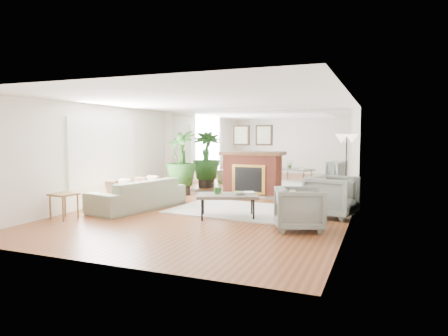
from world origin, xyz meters
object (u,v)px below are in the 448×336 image
at_px(armchair_back, 332,196).
at_px(side_table, 64,197).
at_px(armchair_front, 299,209).
at_px(floor_lamp, 347,144).
at_px(sofa, 138,194).
at_px(coffee_table, 228,196).
at_px(fireplace, 251,173).
at_px(potted_ficus, 181,161).

bearing_deg(armchair_back, side_table, 127.24).
xyz_separation_m(armchair_front, floor_lamp, (0.52, 3.49, 1.12)).
bearing_deg(armchair_front, sofa, 61.18).
height_order(coffee_table, side_table, side_table).
height_order(armchair_front, side_table, armchair_front).
height_order(sofa, floor_lamp, floor_lamp).
height_order(fireplace, sofa, fireplace).
distance_m(armchair_back, armchair_front, 1.48).
height_order(coffee_table, potted_ficus, potted_ficus).
relative_size(fireplace, sofa, 0.85).
distance_m(coffee_table, side_table, 3.43).
xyz_separation_m(armchair_back, floor_lamp, (0.10, 2.07, 1.08)).
distance_m(fireplace, floor_lamp, 2.85).
relative_size(fireplace, armchair_front, 2.35).
distance_m(coffee_table, potted_ficus, 3.62).
bearing_deg(potted_ficus, fireplace, 20.56).
xyz_separation_m(armchair_back, potted_ficus, (-4.52, 1.65, 0.56)).
height_order(armchair_back, side_table, armchair_back).
bearing_deg(armchair_front, armchair_back, -35.78).
bearing_deg(fireplace, sofa, -120.05).
relative_size(side_table, potted_ficus, 0.29).
bearing_deg(armchair_back, potted_ficus, 83.38).
xyz_separation_m(fireplace, sofa, (-1.80, -3.11, -0.31)).
bearing_deg(fireplace, side_table, -119.04).
height_order(sofa, armchair_back, armchair_back).
distance_m(fireplace, sofa, 3.61).
height_order(coffee_table, sofa, sofa).
relative_size(fireplace, side_table, 3.79).
bearing_deg(side_table, armchair_back, 23.82).
relative_size(potted_ficus, floor_lamp, 1.05).
relative_size(sofa, armchair_back, 2.46).
xyz_separation_m(sofa, side_table, (-0.78, -1.54, 0.10)).
height_order(potted_ficus, floor_lamp, potted_ficus).
relative_size(armchair_back, potted_ficus, 0.52).
bearing_deg(armchair_back, sofa, 113.05).
height_order(coffee_table, armchair_front, armchair_front).
relative_size(fireplace, armchair_back, 2.10).
xyz_separation_m(fireplace, armchair_back, (2.60, -2.37, -0.21)).
height_order(armchair_back, floor_lamp, floor_lamp).
relative_size(armchair_front, floor_lamp, 0.49).
relative_size(coffee_table, armchair_back, 1.49).
bearing_deg(coffee_table, fireplace, 99.71).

